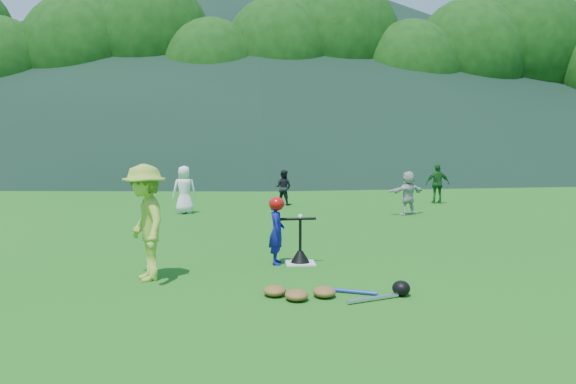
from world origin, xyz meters
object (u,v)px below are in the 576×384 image
at_px(home_plate, 300,263).
at_px(batting_tee, 300,255).
at_px(fielder_c, 438,184).
at_px(equipment_pile, 324,292).
at_px(fielder_d, 408,193).
at_px(fielder_a, 184,190).
at_px(batter_child, 277,231).
at_px(fielder_b, 283,188).
at_px(adult_coach, 145,222).

height_order(home_plate, batting_tee, batting_tee).
relative_size(fielder_c, batting_tee, 1.81).
bearing_deg(equipment_pile, home_plate, 93.22).
bearing_deg(fielder_d, home_plate, 37.06).
relative_size(home_plate, batting_tee, 0.66).
relative_size(fielder_a, equipment_pile, 0.71).
bearing_deg(fielder_c, batter_child, 64.56).
height_order(fielder_a, fielder_b, fielder_a).
height_order(fielder_c, fielder_d, fielder_c).
height_order(batter_child, fielder_c, fielder_c).
bearing_deg(batter_child, fielder_a, 22.97).
distance_m(fielder_b, equipment_pile, 10.19).
relative_size(fielder_d, equipment_pile, 0.64).
bearing_deg(fielder_b, fielder_a, 63.12).
bearing_deg(fielder_d, adult_coach, 27.38).
xyz_separation_m(batter_child, fielder_d, (3.75, 5.70, 0.06)).
distance_m(fielder_c, fielder_d, 3.17).
bearing_deg(batting_tee, home_plate, 0.00).
distance_m(fielder_b, fielder_c, 4.80).
bearing_deg(equipment_pile, fielder_b, 88.92).
distance_m(fielder_a, fielder_c, 7.81).
xyz_separation_m(batting_tee, equipment_pile, (0.11, -1.93, -0.06)).
height_order(fielder_b, fielder_c, fielder_c).
height_order(home_plate, fielder_d, fielder_d).
xyz_separation_m(fielder_c, batting_tee, (-5.10, -8.36, -0.48)).
distance_m(batting_tee, equipment_pile, 1.93).
height_order(batting_tee, equipment_pile, batting_tee).
bearing_deg(fielder_d, fielder_b, -61.93).
distance_m(fielder_d, equipment_pile, 8.31).
xyz_separation_m(home_plate, fielder_b, (0.30, 8.25, 0.52)).
xyz_separation_m(fielder_b, fielder_c, (4.80, 0.10, 0.08)).
xyz_separation_m(fielder_b, batting_tee, (-0.30, -8.25, -0.40)).
bearing_deg(adult_coach, fielder_a, 159.73).
bearing_deg(fielder_b, fielder_d, 169.52).
relative_size(batter_child, fielder_c, 0.83).
bearing_deg(fielder_d, batter_child, 34.41).
xyz_separation_m(adult_coach, equipment_pile, (2.31, -1.05, -0.73)).
height_order(fielder_b, batting_tee, fielder_b).
bearing_deg(batter_child, equipment_pile, -161.32).
relative_size(home_plate, adult_coach, 0.28).
xyz_separation_m(adult_coach, fielder_c, (7.30, 9.23, -0.18)).
xyz_separation_m(fielder_d, equipment_pile, (-3.27, -7.62, -0.51)).
bearing_deg(adult_coach, home_plate, 89.39).
relative_size(batter_child, batting_tee, 1.50).
distance_m(fielder_b, fielder_d, 4.00).
bearing_deg(fielder_c, equipment_pile, 71.86).
bearing_deg(equipment_pile, fielder_a, 107.14).
relative_size(batter_child, equipment_pile, 0.57).
distance_m(batter_child, adult_coach, 2.06).
bearing_deg(fielder_d, fielder_a, -29.08).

